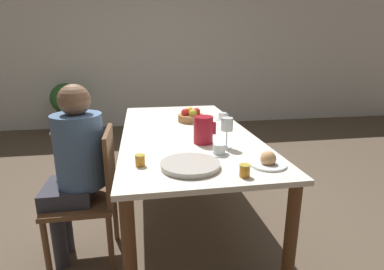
% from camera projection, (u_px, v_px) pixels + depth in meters
% --- Properties ---
extents(ground_plane, '(20.00, 20.00, 0.00)m').
position_uv_depth(ground_plane, '(186.00, 215.00, 2.56)').
color(ground_plane, brown).
extents(wall_back, '(10.00, 0.06, 2.60)m').
position_uv_depth(wall_back, '(158.00, 53.00, 5.31)').
color(wall_back, white).
rests_on(wall_back, ground_plane).
extents(dining_table, '(0.97, 2.06, 0.75)m').
position_uv_depth(dining_table, '(185.00, 141.00, 2.37)').
color(dining_table, silver).
rests_on(dining_table, ground_plane).
extents(chair_person_side, '(0.42, 0.42, 0.88)m').
position_uv_depth(chair_person_side, '(92.00, 193.00, 1.92)').
color(chair_person_side, brown).
rests_on(chair_person_side, ground_plane).
extents(person_seated, '(0.39, 0.41, 1.17)m').
position_uv_depth(person_seated, '(75.00, 161.00, 1.87)').
color(person_seated, '#33333D').
rests_on(person_seated, ground_plane).
extents(red_pitcher, '(0.16, 0.13, 0.19)m').
position_uv_depth(red_pitcher, '(203.00, 130.00, 2.01)').
color(red_pitcher, '#A31423').
rests_on(red_pitcher, dining_table).
extents(wine_glass_water, '(0.08, 0.08, 0.20)m').
position_uv_depth(wine_glass_water, '(227.00, 126.00, 1.90)').
color(wine_glass_water, white).
rests_on(wine_glass_water, dining_table).
extents(teacup_near_person, '(0.13, 0.13, 0.07)m').
position_uv_depth(teacup_near_person, '(219.00, 150.00, 1.81)').
color(teacup_near_person, silver).
rests_on(teacup_near_person, dining_table).
extents(teacup_across, '(0.13, 0.13, 0.07)m').
position_uv_depth(teacup_across, '(223.00, 117.00, 2.70)').
color(teacup_across, silver).
rests_on(teacup_across, dining_table).
extents(serving_tray, '(0.32, 0.32, 0.03)m').
position_uv_depth(serving_tray, '(190.00, 165.00, 1.61)').
color(serving_tray, '#B7B2A8').
rests_on(serving_tray, dining_table).
extents(bread_plate, '(0.20, 0.20, 0.09)m').
position_uv_depth(bread_plate, '(268.00, 161.00, 1.63)').
color(bread_plate, silver).
rests_on(bread_plate, dining_table).
extents(jam_jar_amber, '(0.06, 0.06, 0.06)m').
position_uv_depth(jam_jar_amber, '(140.00, 160.00, 1.63)').
color(jam_jar_amber, '#C67A1E').
rests_on(jam_jar_amber, dining_table).
extents(jam_jar_red, '(0.06, 0.06, 0.06)m').
position_uv_depth(jam_jar_red, '(245.00, 170.00, 1.49)').
color(jam_jar_red, '#C67A1E').
rests_on(jam_jar_red, dining_table).
extents(fruit_bowl, '(0.23, 0.23, 0.12)m').
position_uv_depth(fruit_bowl, '(191.00, 116.00, 2.63)').
color(fruit_bowl, '#9E6B3D').
rests_on(fruit_bowl, dining_table).
extents(potted_plant, '(0.50, 0.50, 0.85)m').
position_uv_depth(potted_plant, '(67.00, 102.00, 4.85)').
color(potted_plant, beige).
rests_on(potted_plant, ground_plane).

